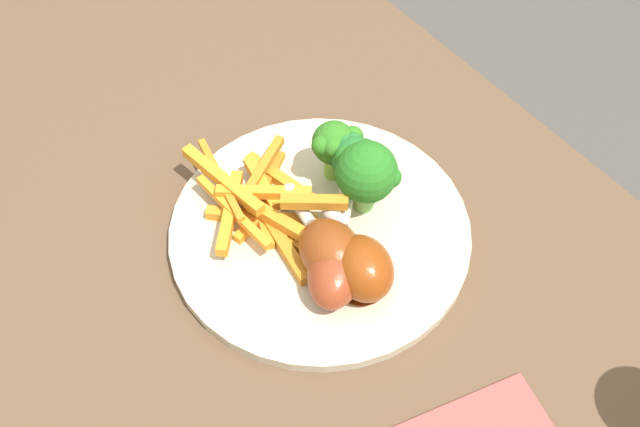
# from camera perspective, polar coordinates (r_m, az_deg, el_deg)

# --- Properties ---
(dining_table) EXTENTS (1.25, 0.69, 0.73)m
(dining_table) POSITION_cam_1_polar(r_m,az_deg,el_deg) (0.72, -1.05, -11.91)
(dining_table) COLOR brown
(dining_table) RESTS_ON ground_plane
(dinner_plate) EXTENTS (0.29, 0.29, 0.01)m
(dinner_plate) POSITION_cam_1_polar(r_m,az_deg,el_deg) (0.66, 0.00, -1.36)
(dinner_plate) COLOR beige
(dinner_plate) RESTS_ON dining_table
(broccoli_floret_front) EXTENTS (0.04, 0.05, 0.07)m
(broccoli_floret_front) POSITION_cam_1_polar(r_m,az_deg,el_deg) (0.66, 1.23, 5.80)
(broccoli_floret_front) COLOR #77BD48
(broccoli_floret_front) RESTS_ON dinner_plate
(broccoli_floret_middle) EXTENTS (0.04, 0.05, 0.07)m
(broccoli_floret_middle) POSITION_cam_1_polar(r_m,az_deg,el_deg) (0.65, 2.95, 4.73)
(broccoli_floret_middle) COLOR #75B454
(broccoli_floret_middle) RESTS_ON dinner_plate
(broccoli_floret_back) EXTENTS (0.06, 0.06, 0.08)m
(broccoli_floret_back) POSITION_cam_1_polar(r_m,az_deg,el_deg) (0.63, 3.93, 3.44)
(broccoli_floret_back) COLOR #77B455
(broccoli_floret_back) RESTS_ON dinner_plate
(carrot_fries_pile) EXTENTS (0.19, 0.13, 0.04)m
(carrot_fries_pile) POSITION_cam_1_polar(r_m,az_deg,el_deg) (0.65, -4.94, 0.89)
(carrot_fries_pile) COLOR orange
(carrot_fries_pile) RESTS_ON dinner_plate
(chicken_drumstick_near) EXTENTS (0.11, 0.07, 0.05)m
(chicken_drumstick_near) POSITION_cam_1_polar(r_m,az_deg,el_deg) (0.60, 3.41, -4.34)
(chicken_drumstick_near) COLOR #612109
(chicken_drumstick_near) RESTS_ON dinner_plate
(chicken_drumstick_far) EXTENTS (0.12, 0.06, 0.05)m
(chicken_drumstick_far) POSITION_cam_1_polar(r_m,az_deg,el_deg) (0.61, 0.71, -2.93)
(chicken_drumstick_far) COLOR #5A210B
(chicken_drumstick_far) RESTS_ON dinner_plate
(chicken_drumstick_extra) EXTENTS (0.12, 0.12, 0.04)m
(chicken_drumstick_extra) POSITION_cam_1_polar(r_m,az_deg,el_deg) (0.61, 1.25, -3.97)
(chicken_drumstick_extra) COLOR #622010
(chicken_drumstick_extra) RESTS_ON dinner_plate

